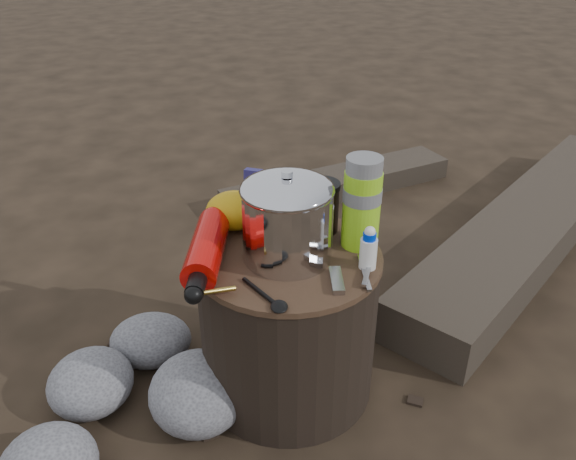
{
  "coord_description": "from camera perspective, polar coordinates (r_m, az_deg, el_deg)",
  "views": [
    {
      "loc": [
        -0.11,
        -1.16,
        1.15
      ],
      "look_at": [
        0.0,
        0.0,
        0.48
      ],
      "focal_mm": 36.3,
      "sensor_mm": 36.0,
      "label": 1
    }
  ],
  "objects": [
    {
      "name": "squeeze_bottle",
      "position": [
        1.33,
        7.89,
        -1.94
      ],
      "size": [
        0.04,
        0.04,
        0.09
      ],
      "primitive_type": "cylinder",
      "color": "white",
      "rests_on": "stump"
    },
    {
      "name": "travel_mug",
      "position": [
        1.46,
        3.31,
        2.26
      ],
      "size": [
        0.09,
        0.09,
        0.13
      ],
      "primitive_type": "cylinder",
      "color": "black",
      "rests_on": "stump"
    },
    {
      "name": "multitool",
      "position": [
        1.29,
        4.79,
        -4.93
      ],
      "size": [
        0.03,
        0.1,
        0.01
      ],
      "primitive_type": "cube",
      "rotation": [
        0.0,
        0.0,
        -0.06
      ],
      "color": "#A4A4A9",
      "rests_on": "stump"
    },
    {
      "name": "fuel_bottle",
      "position": [
        1.35,
        -7.96,
        -1.82
      ],
      "size": [
        0.12,
        0.33,
        0.08
      ],
      "primitive_type": null,
      "rotation": [
        0.0,
        0.0,
        -0.13
      ],
      "color": "red",
      "rests_on": "stump"
    },
    {
      "name": "pot_grabber",
      "position": [
        1.33,
        7.49,
        -4.02
      ],
      "size": [
        0.06,
        0.15,
        0.01
      ],
      "primitive_type": null,
      "rotation": [
        0.0,
        0.0,
        -0.2
      ],
      "color": "#A4A4A9",
      "rests_on": "stump"
    },
    {
      "name": "log_main",
      "position": [
        2.38,
        22.77,
        0.47
      ],
      "size": [
        1.45,
        1.43,
        0.15
      ],
      "primitive_type": "cube",
      "rotation": [
        0.0,
        0.0,
        -0.79
      ],
      "color": "#322A22",
      "rests_on": "ground"
    },
    {
      "name": "ground",
      "position": [
        1.64,
        -0.0,
        -14.65
      ],
      "size": [
        60.0,
        60.0,
        0.0
      ],
      "primitive_type": "plane",
      "color": "black",
      "rests_on": "ground"
    },
    {
      "name": "camping_pot",
      "position": [
        1.33,
        -0.09,
        1.21
      ],
      "size": [
        0.21,
        0.21,
        0.21
      ],
      "primitive_type": "cylinder",
      "color": "silver",
      "rests_on": "stump"
    },
    {
      "name": "log_small",
      "position": [
        2.6,
        4.98,
        4.61
      ],
      "size": [
        1.07,
        0.58,
        0.09
      ],
      "primitive_type": "cube",
      "rotation": [
        0.0,
        0.0,
        -1.19
      ],
      "color": "#322A22",
      "rests_on": "ground"
    },
    {
      "name": "food_pouch",
      "position": [
        1.5,
        -2.27,
        3.25
      ],
      "size": [
        0.11,
        0.06,
        0.14
      ],
      "primitive_type": "cube",
      "rotation": [
        0.0,
        0.0,
        -0.38
      ],
      "color": "navy",
      "rests_on": "stump"
    },
    {
      "name": "stuff_sack",
      "position": [
        1.48,
        -5.3,
        1.91
      ],
      "size": [
        0.14,
        0.12,
        0.1
      ],
      "primitive_type": "ellipsoid",
      "color": "#C3920F",
      "rests_on": "stump"
    },
    {
      "name": "foil_windscreen",
      "position": [
        1.37,
        0.18,
        0.14
      ],
      "size": [
        0.2,
        0.2,
        0.12
      ],
      "primitive_type": "cylinder",
      "color": "silver",
      "rests_on": "stump"
    },
    {
      "name": "thermos",
      "position": [
        1.38,
        7.24,
        2.63
      ],
      "size": [
        0.09,
        0.09,
        0.23
      ],
      "primitive_type": "cylinder",
      "color": "#90D71C",
      "rests_on": "stump"
    },
    {
      "name": "rock_ring",
      "position": [
        1.42,
        -14.33,
        -20.11
      ],
      "size": [
        0.41,
        0.9,
        0.18
      ],
      "primitive_type": null,
      "color": "slate",
      "rests_on": "ground"
    },
    {
      "name": "spork",
      "position": [
        1.25,
        -2.73,
        -6.04
      ],
      "size": [
        0.1,
        0.14,
        0.01
      ],
      "primitive_type": null,
      "rotation": [
        0.0,
        0.0,
        0.57
      ],
      "color": "black",
      "rests_on": "stump"
    },
    {
      "name": "stump",
      "position": [
        1.51,
        -0.0,
        -9.07
      ],
      "size": [
        0.45,
        0.45,
        0.41
      ],
      "primitive_type": "cylinder",
      "color": "black",
      "rests_on": "ground"
    }
  ]
}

